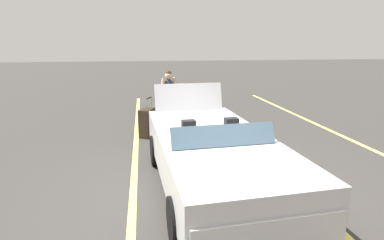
{
  "coord_description": "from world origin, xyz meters",
  "views": [
    {
      "loc": [
        4.53,
        -1.09,
        2.37
      ],
      "look_at": [
        -1.8,
        -0.06,
        0.75
      ],
      "focal_mm": 28.16,
      "sensor_mm": 36.0,
      "label": 1
    }
  ],
  "objects_px": {
    "suitcase_small_carryon": "(209,122)",
    "traveler_person": "(169,96)",
    "convertible_car": "(217,160)",
    "suitcase_large_black": "(147,123)",
    "suitcase_medium_bright": "(211,124)"
  },
  "relations": [
    {
      "from": "convertible_car",
      "to": "suitcase_medium_bright",
      "type": "height_order",
      "value": "convertible_car"
    },
    {
      "from": "suitcase_medium_bright",
      "to": "traveler_person",
      "type": "distance_m",
      "value": 1.54
    },
    {
      "from": "suitcase_large_black",
      "to": "traveler_person",
      "type": "height_order",
      "value": "traveler_person"
    },
    {
      "from": "suitcase_medium_bright",
      "to": "convertible_car",
      "type": "bearing_deg",
      "value": 115.09
    },
    {
      "from": "convertible_car",
      "to": "suitcase_small_carryon",
      "type": "height_order",
      "value": "convertible_car"
    },
    {
      "from": "suitcase_small_carryon",
      "to": "traveler_person",
      "type": "relative_size",
      "value": 0.3
    },
    {
      "from": "suitcase_small_carryon",
      "to": "traveler_person",
      "type": "distance_m",
      "value": 1.36
    },
    {
      "from": "suitcase_large_black",
      "to": "suitcase_small_carryon",
      "type": "relative_size",
      "value": 2.1
    },
    {
      "from": "suitcase_small_carryon",
      "to": "traveler_person",
      "type": "height_order",
      "value": "traveler_person"
    },
    {
      "from": "convertible_car",
      "to": "suitcase_large_black",
      "type": "xyz_separation_m",
      "value": [
        -3.37,
        -1.04,
        -0.22
      ]
    },
    {
      "from": "convertible_car",
      "to": "suitcase_small_carryon",
      "type": "distance_m",
      "value": 3.79
    },
    {
      "from": "convertible_car",
      "to": "traveler_person",
      "type": "bearing_deg",
      "value": -177.88
    },
    {
      "from": "traveler_person",
      "to": "suitcase_large_black",
      "type": "bearing_deg",
      "value": -58.83
    },
    {
      "from": "convertible_car",
      "to": "traveler_person",
      "type": "relative_size",
      "value": 2.56
    },
    {
      "from": "suitcase_large_black",
      "to": "traveler_person",
      "type": "xyz_separation_m",
      "value": [
        -0.8,
        0.65,
        0.56
      ]
    }
  ]
}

